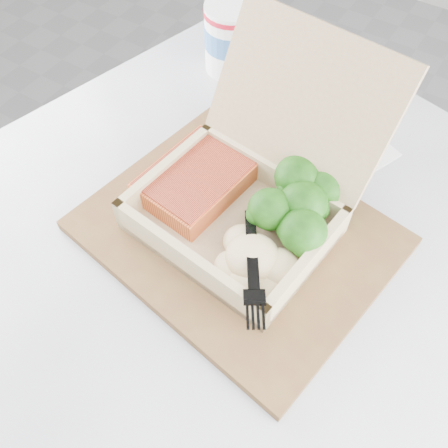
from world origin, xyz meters
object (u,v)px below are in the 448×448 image
Objects in this scene: cafe_table at (240,305)px; takeout_container at (255,182)px; serving_tray at (237,233)px; paper_cup at (232,36)px.

cafe_table is 3.30× the size of takeout_container.
paper_cup is at bearing 123.10° from serving_tray.
cafe_table is at bearing 36.12° from serving_tray.
takeout_container is 2.61× the size of paper_cup.
serving_tray is (-0.01, -0.01, 0.19)m from cafe_table.
cafe_table is at bearing -55.29° from paper_cup.
paper_cup is (-0.17, 0.22, -0.01)m from takeout_container.
cafe_table is 2.65× the size of serving_tray.
paper_cup is at bearing 133.64° from takeout_container.
paper_cup reaches higher than serving_tray.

